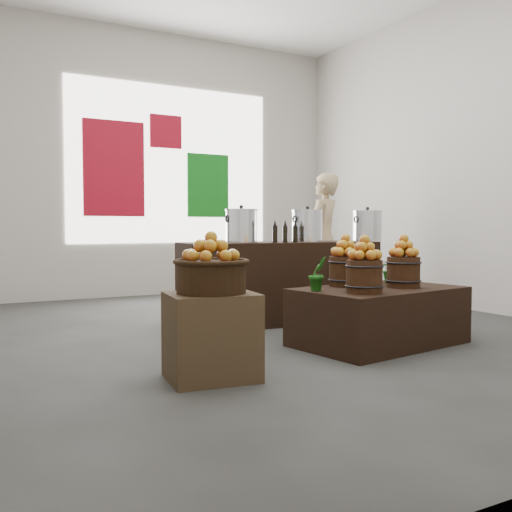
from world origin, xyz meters
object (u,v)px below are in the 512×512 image
wicker_basket (211,277)px  stock_pot_right (367,227)px  stock_pot_center (307,227)px  display_table (379,316)px  crate (211,336)px  shopper (323,238)px  stock_pot_left (241,227)px  counter (279,282)px

wicker_basket → stock_pot_right: 3.20m
wicker_basket → stock_pot_center: bearing=42.0°
display_table → crate: bearing=-177.5°
display_table → shopper: shopper is taller
crate → stock_pot_center: (1.94, 1.74, 0.75)m
display_table → shopper: bearing=56.1°
display_table → stock_pot_left: bearing=104.2°
stock_pot_center → stock_pot_right: same height
counter → stock_pot_center: (0.34, -0.04, 0.61)m
stock_pot_left → stock_pot_right: size_ratio=1.00×
display_table → stock_pot_right: (0.94, 1.31, 0.79)m
display_table → stock_pot_center: size_ratio=4.41×
wicker_basket → stock_pot_right: (2.72, 1.66, 0.34)m
stock_pot_left → shopper: bearing=31.5°
stock_pot_center → stock_pot_right: bearing=-6.2°
crate → stock_pot_left: (1.16, 1.83, 0.75)m
counter → stock_pot_center: stock_pot_center is taller
wicker_basket → stock_pot_left: size_ratio=1.43×
display_table → stock_pot_center: (0.16, 1.39, 0.79)m
shopper → display_table: bearing=34.2°
crate → wicker_basket: (0.00, 0.00, 0.41)m
wicker_basket → stock_pot_left: bearing=57.6°
crate → shopper: shopper is taller
stock_pot_left → stock_pot_center: bearing=-6.2°
stock_pot_center → stock_pot_right: (0.78, -0.08, 0.00)m
wicker_basket → display_table: size_ratio=0.32×
crate → stock_pot_right: stock_pot_right is taller
wicker_basket → counter: (1.60, 1.78, -0.26)m
stock_pot_right → crate: bearing=-148.6°
stock_pot_right → stock_pot_center: bearing=173.8°
stock_pot_left → counter: bearing=-6.2°
crate → counter: size_ratio=0.28×
stock_pot_center → counter: bearing=173.8°
stock_pot_center → stock_pot_right: 0.78m
stock_pot_center → shopper: bearing=48.6°
stock_pot_left → stock_pot_center: (0.78, -0.08, 0.00)m
wicker_basket → stock_pot_left: (1.16, 1.83, 0.34)m
wicker_basket → counter: bearing=48.1°
display_table → wicker_basket: bearing=-177.5°
crate → shopper: size_ratio=0.33×
display_table → stock_pot_left: size_ratio=4.41×
counter → stock_pot_left: size_ratio=6.47×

